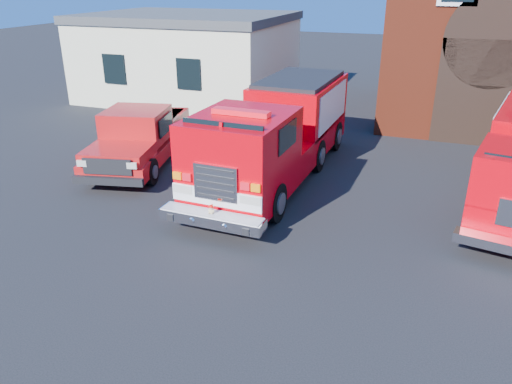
% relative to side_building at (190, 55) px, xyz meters
% --- Properties ---
extents(ground, '(100.00, 100.00, 0.00)m').
position_rel_side_building_xyz_m(ground, '(9.00, -13.00, -2.20)').
color(ground, black).
rests_on(ground, ground).
extents(parking_stripe_far, '(0.12, 3.00, 0.01)m').
position_rel_side_building_xyz_m(parking_stripe_far, '(15.50, -6.00, -2.20)').
color(parking_stripe_far, '#DEB50B').
rests_on(parking_stripe_far, ground).
extents(side_building, '(10.20, 8.20, 4.35)m').
position_rel_side_building_xyz_m(side_building, '(0.00, 0.00, 0.00)').
color(side_building, '#EBE8C5').
rests_on(side_building, ground).
extents(fire_engine, '(2.94, 9.46, 2.89)m').
position_rel_side_building_xyz_m(fire_engine, '(8.14, -9.86, -0.71)').
color(fire_engine, black).
rests_on(fire_engine, ground).
extents(pickup_truck, '(3.44, 6.38, 1.98)m').
position_rel_side_building_xyz_m(pickup_truck, '(3.26, -10.23, -1.27)').
color(pickup_truck, black).
rests_on(pickup_truck, ground).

